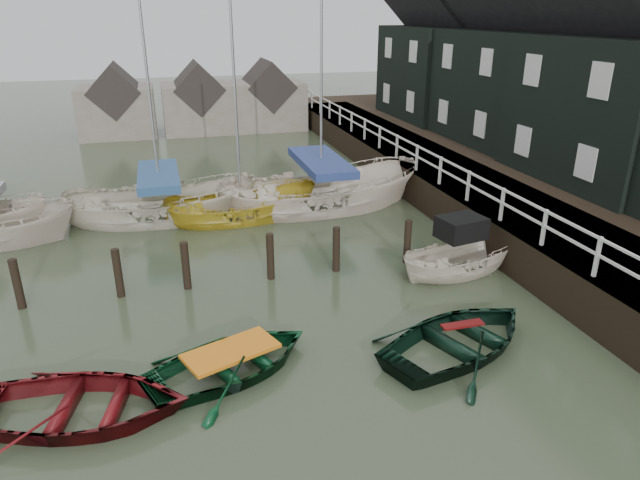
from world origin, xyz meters
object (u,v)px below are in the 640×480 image
object	(u,v)px
rowboat_red	(80,418)
sailboat_b	(163,217)
rowboat_dkgreen	(460,350)
sailboat_c	(242,218)
rowboat_green	(232,372)
motorboat	(460,268)
sailboat_d	(321,206)

from	to	relation	value
rowboat_red	sailboat_b	world-z (taller)	sailboat_b
rowboat_dkgreen	sailboat_c	size ratio (longest dim) A/B	0.42
rowboat_green	sailboat_c	bearing A→B (deg)	-30.64
rowboat_dkgreen	motorboat	distance (m)	4.42
rowboat_red	rowboat_dkgreen	xyz separation A→B (m)	(8.24, 0.19, 0.00)
rowboat_green	motorboat	distance (m)	8.04
sailboat_b	sailboat_d	world-z (taller)	sailboat_d
rowboat_green	sailboat_b	distance (m)	10.69
rowboat_green	motorboat	bearing A→B (deg)	-86.65
sailboat_b	rowboat_red	bearing A→B (deg)	176.05
rowboat_dkgreen	rowboat_green	bearing A→B (deg)	62.49
motorboat	sailboat_b	size ratio (longest dim) A/B	0.37
rowboat_green	sailboat_d	bearing A→B (deg)	-46.66
rowboat_dkgreen	motorboat	size ratio (longest dim) A/B	0.97
sailboat_c	motorboat	bearing A→B (deg)	-141.06
rowboat_red	rowboat_dkgreen	world-z (taller)	same
rowboat_red	sailboat_d	xyz separation A→B (m)	(7.93, 10.99, 0.06)
sailboat_b	sailboat_d	xyz separation A→B (m)	(6.13, -0.36, -0.00)
rowboat_red	rowboat_green	bearing A→B (deg)	-63.51
rowboat_green	sailboat_c	distance (m)	9.95
rowboat_dkgreen	sailboat_d	bearing A→B (deg)	-19.91
rowboat_green	sailboat_b	size ratio (longest dim) A/B	0.33
rowboat_dkgreen	rowboat_red	bearing A→B (deg)	69.73
sailboat_b	sailboat_c	xyz separation A→B (m)	(2.88, -0.80, -0.05)
rowboat_red	sailboat_d	distance (m)	13.55
sailboat_c	sailboat_d	xyz separation A→B (m)	(3.25, 0.44, 0.05)
rowboat_green	sailboat_d	xyz separation A→B (m)	(4.89, 10.26, 0.06)
rowboat_dkgreen	sailboat_b	xyz separation A→B (m)	(-6.45, 11.16, 0.06)
rowboat_dkgreen	sailboat_d	world-z (taller)	sailboat_d
sailboat_c	sailboat_d	size ratio (longest dim) A/B	0.72
rowboat_red	motorboat	xyz separation A→B (m)	(10.35, 4.07, 0.10)
rowboat_red	sailboat_b	distance (m)	11.49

